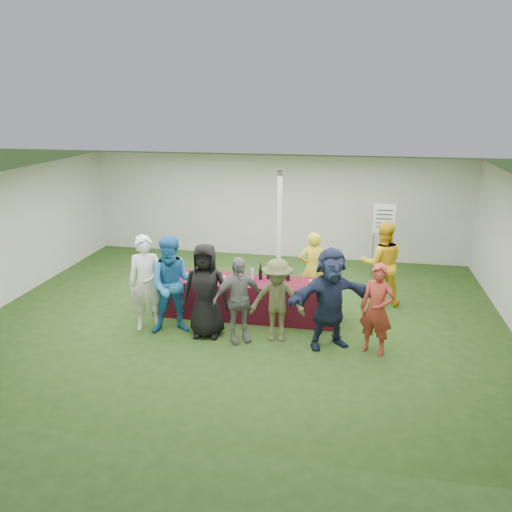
% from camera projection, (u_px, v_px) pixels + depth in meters
% --- Properties ---
extents(ground, '(60.00, 60.00, 0.00)m').
position_uv_depth(ground, '(245.00, 315.00, 9.91)').
color(ground, '#284719').
rests_on(ground, ground).
extents(tent, '(10.00, 10.00, 10.00)m').
position_uv_depth(tent, '(279.00, 235.00, 10.54)').
color(tent, white).
rests_on(tent, ground).
extents(serving_table, '(3.60, 0.80, 0.75)m').
position_uv_depth(serving_table, '(246.00, 298.00, 9.75)').
color(serving_table, '#530E1D').
rests_on(serving_table, ground).
extents(wine_bottles, '(0.61, 0.14, 0.32)m').
position_uv_depth(wine_bottles, '(275.00, 273.00, 9.64)').
color(wine_bottles, black).
rests_on(wine_bottles, serving_table).
extents(wine_glasses, '(2.68, 0.16, 0.16)m').
position_uv_depth(wine_glasses, '(219.00, 278.00, 9.44)').
color(wine_glasses, silver).
rests_on(wine_glasses, serving_table).
extents(water_bottle, '(0.07, 0.07, 0.23)m').
position_uv_depth(water_bottle, '(252.00, 274.00, 9.66)').
color(water_bottle, silver).
rests_on(water_bottle, serving_table).
extents(bar_towel, '(0.25, 0.18, 0.03)m').
position_uv_depth(bar_towel, '(330.00, 284.00, 9.39)').
color(bar_towel, white).
rests_on(bar_towel, serving_table).
extents(dump_bucket, '(0.22, 0.22, 0.18)m').
position_uv_depth(dump_bucket, '(326.00, 285.00, 9.13)').
color(dump_bucket, slate).
rests_on(dump_bucket, serving_table).
extents(wine_list_sign, '(0.50, 0.03, 1.80)m').
position_uv_depth(wine_list_sign, '(384.00, 224.00, 11.57)').
color(wine_list_sign, slate).
rests_on(wine_list_sign, ground).
extents(staff_pourer, '(0.64, 0.49, 1.56)m').
position_uv_depth(staff_pourer, '(312.00, 269.00, 10.18)').
color(staff_pourer, yellow).
rests_on(staff_pourer, ground).
extents(staff_back, '(0.93, 0.77, 1.76)m').
position_uv_depth(staff_back, '(382.00, 264.00, 10.19)').
color(staff_back, yellow).
rests_on(staff_back, ground).
extents(customer_0, '(0.76, 0.62, 1.79)m').
position_uv_depth(customer_0, '(146.00, 283.00, 9.08)').
color(customer_0, white).
rests_on(customer_0, ground).
extents(customer_1, '(1.05, 0.92, 1.82)m').
position_uv_depth(customer_1, '(174.00, 285.00, 8.93)').
color(customer_1, '#226FB2').
rests_on(customer_1, ground).
extents(customer_2, '(0.88, 0.61, 1.72)m').
position_uv_depth(customer_2, '(206.00, 291.00, 8.81)').
color(customer_2, black).
rests_on(customer_2, ground).
extents(customer_3, '(0.97, 0.81, 1.55)m').
position_uv_depth(customer_3, '(238.00, 300.00, 8.62)').
color(customer_3, slate).
rests_on(customer_3, ground).
extents(customer_4, '(1.02, 0.65, 1.50)m').
position_uv_depth(customer_4, '(277.00, 300.00, 8.67)').
color(customer_4, brown).
rests_on(customer_4, ground).
extents(customer_5, '(1.70, 1.20, 1.77)m').
position_uv_depth(customer_5, '(330.00, 298.00, 8.40)').
color(customer_5, '#1D2643').
rests_on(customer_5, ground).
extents(customer_6, '(0.67, 0.56, 1.57)m').
position_uv_depth(customer_6, '(377.00, 309.00, 8.21)').
color(customer_6, '#9E3224').
rests_on(customer_6, ground).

